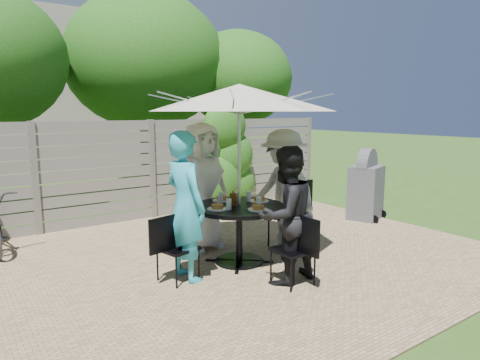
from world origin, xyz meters
TOP-DOWN VIEW (x-y plane):
  - backyard_envelope at (0.09, 10.29)m, footprint 60.00×60.00m
  - patio_table at (-0.08, 0.05)m, footprint 1.31×1.31m
  - umbrella at (-0.08, 0.05)m, footprint 2.63×2.63m
  - chair_back at (-0.17, 1.01)m, footprint 0.47×0.70m
  - person_back at (-0.16, 0.88)m, footprint 0.96×0.67m
  - chair_left at (-1.04, -0.04)m, footprint 0.63×0.48m
  - person_left at (-0.90, -0.03)m, footprint 0.49×0.69m
  - chair_front at (0.01, -0.91)m, footprint 0.42×0.62m
  - person_front at (0.00, -0.77)m, footprint 0.84×0.68m
  - chair_right at (0.88, 0.15)m, footprint 0.72×0.49m
  - person_right at (0.75, 0.13)m, footprint 0.76×1.19m
  - plate_back at (-0.11, 0.41)m, footprint 0.26×0.26m
  - plate_left at (-0.44, 0.02)m, footprint 0.26×0.26m
  - plate_front at (-0.04, -0.31)m, footprint 0.26×0.26m
  - plate_right at (0.28, 0.09)m, footprint 0.26×0.26m
  - glass_back at (-0.21, 0.30)m, footprint 0.07×0.07m
  - glass_left at (-0.33, -0.08)m, footprint 0.07×0.07m
  - glass_front at (0.05, -0.20)m, footprint 0.07×0.07m
  - glass_right at (0.17, 0.18)m, footprint 0.07×0.07m
  - syrup_jug at (-0.14, 0.10)m, footprint 0.09×0.09m
  - coffee_cup at (0.00, 0.28)m, footprint 0.08×0.08m
  - bbq_grill at (3.19, 0.62)m, footprint 0.79×0.70m

SIDE VIEW (x-z plane):
  - chair_left at x=-1.04m, z-range -0.16..0.66m
  - chair_front at x=0.01m, z-range -0.17..0.69m
  - chair_back at x=-0.17m, z-range -0.19..0.77m
  - chair_right at x=0.88m, z-range -0.20..0.79m
  - patio_table at x=-0.08m, z-range 0.16..0.95m
  - bbq_grill at x=3.19m, z-range -0.06..1.27m
  - person_front at x=0.00m, z-range 0.00..1.62m
  - plate_back at x=-0.11m, z-range 0.78..0.85m
  - plate_left at x=-0.44m, z-range 0.78..0.85m
  - plate_front at x=-0.04m, z-range 0.78..0.85m
  - plate_right at x=0.28m, z-range 0.78..0.85m
  - coffee_cup at x=0.00m, z-range 0.79..0.91m
  - glass_back at x=-0.21m, z-range 0.79..0.93m
  - glass_left at x=-0.33m, z-range 0.79..0.93m
  - glass_front at x=0.05m, z-range 0.79..0.93m
  - glass_right at x=0.17m, z-range 0.79..0.93m
  - syrup_jug at x=-0.14m, z-range 0.79..0.95m
  - person_right at x=0.75m, z-range 0.00..1.76m
  - person_left at x=-0.90m, z-range 0.00..1.79m
  - person_back at x=-0.16m, z-range 0.00..1.85m
  - umbrella at x=-0.08m, z-range 1.00..3.33m
  - backyard_envelope at x=0.09m, z-range 0.11..5.11m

